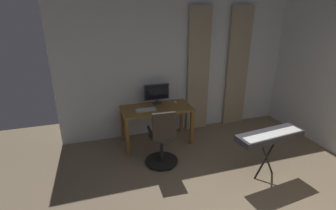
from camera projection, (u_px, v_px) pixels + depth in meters
back_room_partition at (179, 67)px, 5.24m from camera, size 4.83×0.10×2.75m
curtain_left_panel at (237, 68)px, 5.54m from camera, size 0.49×0.06×2.55m
curtain_right_panel at (198, 71)px, 5.29m from camera, size 0.46×0.06×2.55m
desk at (156, 112)px, 4.91m from camera, size 1.32×0.66×0.74m
office_chair at (162, 140)px, 4.23m from camera, size 0.56×0.56×1.02m
computer_monitor at (157, 93)px, 5.00m from camera, size 0.50×0.18×0.40m
computer_keyboard at (146, 110)px, 4.74m from camera, size 0.37×0.14×0.02m
computer_mouse at (175, 102)px, 5.09m from camera, size 0.06×0.10×0.04m
piano_keyboard at (270, 136)px, 3.85m from camera, size 1.10×0.43×0.78m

